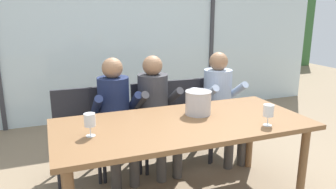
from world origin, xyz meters
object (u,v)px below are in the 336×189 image
object	(u,v)px
dining_table	(183,130)
chair_center	(153,117)
person_navy_polo	(116,110)
ice_bucket_primary	(198,102)
wine_glass_near_bucket	(90,121)
chair_near_window_right	(213,109)
person_pale_blue_shirt	(221,98)
wine_glass_by_left_taster	(268,111)
person_charcoal_jacket	(156,105)
chair_near_curtain	(75,127)
chair_right_of_center	(186,113)
chair_left_of_center	(112,122)
wine_glass_center_pour	(195,94)

from	to	relation	value
dining_table	chair_center	bearing A→B (deg)	88.01
person_navy_polo	ice_bucket_primary	distance (m)	0.89
wine_glass_near_bucket	person_navy_polo	bearing A→B (deg)	66.06
chair_center	chair_near_window_right	distance (m)	0.75
ice_bucket_primary	chair_near_window_right	bearing A→B (deg)	52.81
person_pale_blue_shirt	wine_glass_by_left_taster	distance (m)	1.11
chair_near_window_right	person_navy_polo	bearing A→B (deg)	-177.85
wine_glass_near_bucket	person_charcoal_jacket	bearing A→B (deg)	45.55
person_charcoal_jacket	wine_glass_by_left_taster	distance (m)	1.24
chair_near_window_right	person_navy_polo	world-z (taller)	person_navy_polo
chair_near_curtain	ice_bucket_primary	bearing A→B (deg)	-34.96
person_charcoal_jacket	wine_glass_by_left_taster	world-z (taller)	person_charcoal_jacket
person_navy_polo	ice_bucket_primary	world-z (taller)	person_navy_polo
dining_table	chair_near_curtain	xyz separation A→B (m)	(-0.81, 0.88, -0.16)
dining_table	person_charcoal_jacket	world-z (taller)	person_charcoal_jacket
chair_center	chair_right_of_center	xyz separation A→B (m)	(0.39, -0.01, 0.00)
person_pale_blue_shirt	ice_bucket_primary	distance (m)	0.87
chair_near_window_right	wine_glass_near_bucket	size ratio (longest dim) A/B	5.13
wine_glass_by_left_taster	wine_glass_near_bucket	world-z (taller)	same
chair_near_window_right	person_pale_blue_shirt	world-z (taller)	person_pale_blue_shirt
chair_near_curtain	person_pale_blue_shirt	xyz separation A→B (m)	(1.61, -0.13, 0.17)
person_charcoal_jacket	wine_glass_near_bucket	bearing A→B (deg)	-139.65
chair_right_of_center	person_pale_blue_shirt	bearing A→B (deg)	-15.01
chair_center	wine_glass_near_bucket	world-z (taller)	wine_glass_near_bucket
dining_table	chair_near_window_right	size ratio (longest dim) A/B	2.37
chair_near_window_right	chair_near_curtain	bearing A→B (deg)	175.78
chair_left_of_center	chair_right_of_center	xyz separation A→B (m)	(0.84, -0.01, 0.00)
dining_table	wine_glass_near_bucket	distance (m)	0.79
chair_left_of_center	dining_table	bearing A→B (deg)	-71.82
chair_right_of_center	person_charcoal_jacket	bearing A→B (deg)	-158.23
dining_table	wine_glass_by_left_taster	size ratio (longest dim) A/B	12.16
person_navy_polo	wine_glass_near_bucket	distance (m)	0.89
chair_near_curtain	chair_right_of_center	bearing A→B (deg)	1.17
chair_left_of_center	chair_near_window_right	xyz separation A→B (m)	(1.21, 0.01, 0.00)
chair_near_curtain	person_charcoal_jacket	distance (m)	0.85
chair_right_of_center	wine_glass_near_bucket	bearing A→B (deg)	-138.05
person_pale_blue_shirt	chair_right_of_center	bearing A→B (deg)	157.54
chair_left_of_center	chair_near_window_right	bearing A→B (deg)	-6.69
chair_near_window_right	wine_glass_by_left_taster	bearing A→B (deg)	-103.44
person_navy_polo	person_charcoal_jacket	distance (m)	0.43
person_navy_polo	wine_glass_by_left_taster	distance (m)	1.49
wine_glass_center_pour	chair_near_curtain	bearing A→B (deg)	155.72
person_pale_blue_shirt	chair_near_curtain	bearing A→B (deg)	171.93
chair_left_of_center	wine_glass_near_bucket	bearing A→B (deg)	-116.95
chair_near_curtain	person_charcoal_jacket	size ratio (longest dim) A/B	0.74
chair_left_of_center	wine_glass_near_bucket	xyz separation A→B (m)	(-0.34, -0.94, 0.36)
chair_near_curtain	wine_glass_near_bucket	xyz separation A→B (m)	(0.04, -0.92, 0.36)
chair_left_of_center	person_charcoal_jacket	bearing A→B (deg)	-24.74
chair_right_of_center	dining_table	bearing A→B (deg)	-111.58
chair_right_of_center	wine_glass_by_left_taster	world-z (taller)	wine_glass_by_left_taster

